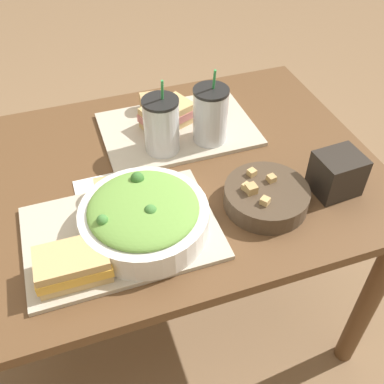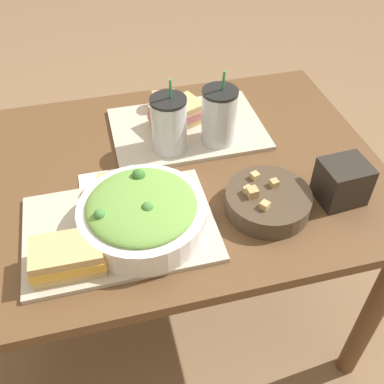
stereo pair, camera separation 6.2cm
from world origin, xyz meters
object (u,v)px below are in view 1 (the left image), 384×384
Objects in this scene: sandwich_near at (73,265)px; drink_cup_red at (210,117)px; soup_bowl at (266,196)px; baguette_far at (153,101)px; sandwich_far at (167,115)px; salad_bowl at (144,216)px; baguette_near at (117,186)px; drink_cup_dark at (162,127)px; chip_bag at (337,174)px; napkin_folded at (100,188)px.

drink_cup_red is at bearing 39.63° from sandwich_near.
baguette_far is at bearing 107.69° from soup_bowl.
sandwich_far is (0.34, 0.46, 0.00)m from sandwich_near.
salad_bowl is 0.50m from baguette_far.
sandwich_far reaches higher than soup_bowl.
sandwich_far is at bearing 66.20° from salad_bowl.
sandwich_near is 1.45× the size of baguette_near.
drink_cup_dark is 0.47m from chip_bag.
chip_bag is (0.32, -0.40, 0.01)m from sandwich_far.
chip_bag is at bearing 5.98° from sandwich_near.
drink_cup_red is (0.09, -0.11, 0.04)m from sandwich_far.
baguette_near is 1.38× the size of baguette_far.
sandwich_far is 1.49× the size of chip_bag.
sandwich_far reaches higher than napkin_folded.
drink_cup_red reaches higher than sandwich_near.
salad_bowl is 0.19m from sandwich_near.
baguette_far is at bearing 78.90° from sandwich_far.
baguette_near is at bearing -154.12° from drink_cup_red.
baguette_near is at bearing 160.94° from chip_bag.
salad_bowl is at bearing -133.64° from drink_cup_red.
sandwich_near reaches higher than baguette_far.
sandwich_far is at bearing 109.17° from soup_bowl.
drink_cup_dark reaches higher than baguette_near.
soup_bowl is 0.42m from napkin_folded.
sandwich_near is at bearing -130.10° from drink_cup_dark.
sandwich_near is 2.00× the size of baguette_far.
sandwich_near reaches higher than napkin_folded.
soup_bowl is 1.93× the size of baguette_near.
drink_cup_dark is 0.14m from drink_cup_red.
sandwich_near reaches higher than baguette_near.
baguette_near reaches higher than napkin_folded.
baguette_near is 0.32m from sandwich_far.
baguette_far is 0.60m from chip_bag.
sandwich_near is (-0.17, -0.07, -0.01)m from salad_bowl.
baguette_far is 0.36× the size of drink_cup_red.
salad_bowl is 0.30m from drink_cup_dark.
drink_cup_dark reaches higher than napkin_folded.
sandwich_near is 0.73× the size of drink_cup_dark.
soup_bowl is (0.30, -0.01, -0.03)m from salad_bowl.
baguette_far is at bearing 60.44° from sandwich_near.
napkin_folded is at bearing 156.95° from chip_bag.
sandwich_far is at bearing 131.65° from drink_cup_red.
chip_bag is at bearing -19.40° from napkin_folded.
baguette_far is (-0.02, 0.09, -0.00)m from sandwich_far.
soup_bowl is 0.51m from baguette_far.
salad_bowl is at bearing -68.42° from napkin_folded.
sandwich_far is at bearing -163.30° from baguette_far.
sandwich_near is at bearing -149.12° from sandwich_far.
sandwich_far is 0.31m from napkin_folded.
drink_cup_dark is at bearing 180.00° from drink_cup_red.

